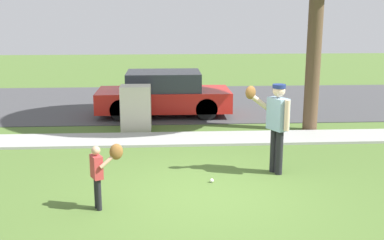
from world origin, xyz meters
The scene contains 8 objects.
ground_plane centered at (0.00, 3.50, 0.00)m, with size 48.00×48.00×0.00m, color #4C6B2D.
sidewalk_strip centered at (0.00, 3.60, 0.03)m, with size 36.00×1.20×0.06m, color #A3A39E.
road_surface centered at (0.00, 8.60, 0.01)m, with size 36.00×6.80×0.02m, color #424244.
person_adult centered at (1.45, 1.05, 1.10)m, with size 0.87×0.57×1.77m.
person_child centered at (-1.70, -0.51, 0.71)m, with size 0.57×0.34×1.10m.
baseball centered at (0.17, 0.59, 0.04)m, with size 0.07×0.07×0.07m, color white.
utility_cabinet centered at (-1.46, 4.71, 0.60)m, with size 0.80×0.61×1.20m, color beige.
parked_hatchback_red centered at (-0.72, 6.50, 0.66)m, with size 4.00×1.75×1.33m.
Camera 1 is at (-0.69, -7.72, 3.13)m, focal length 44.25 mm.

